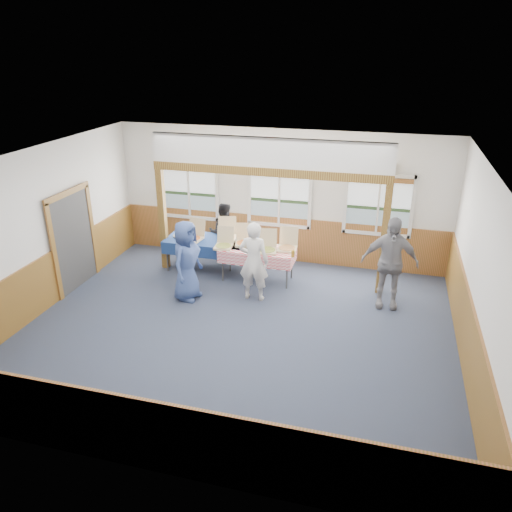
# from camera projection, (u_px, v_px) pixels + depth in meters

# --- Properties ---
(floor) EXTENTS (8.00, 8.00, 0.00)m
(floor) POSITION_uv_depth(u_px,v_px,m) (237.00, 330.00, 9.39)
(floor) COLOR #272F40
(floor) RESTS_ON ground
(ceiling) EXTENTS (8.00, 8.00, 0.00)m
(ceiling) POSITION_uv_depth(u_px,v_px,m) (234.00, 161.00, 8.13)
(ceiling) COLOR white
(ceiling) RESTS_ON wall_back
(wall_back) EXTENTS (8.00, 0.00, 8.00)m
(wall_back) POSITION_uv_depth(u_px,v_px,m) (280.00, 197.00, 11.86)
(wall_back) COLOR silver
(wall_back) RESTS_ON floor
(wall_front) EXTENTS (8.00, 0.00, 8.00)m
(wall_front) POSITION_uv_depth(u_px,v_px,m) (144.00, 366.00, 5.65)
(wall_front) COLOR silver
(wall_front) RESTS_ON floor
(wall_left) EXTENTS (0.00, 8.00, 8.00)m
(wall_left) POSITION_uv_depth(u_px,v_px,m) (40.00, 231.00, 9.72)
(wall_left) COLOR silver
(wall_left) RESTS_ON floor
(wall_right) EXTENTS (0.00, 8.00, 8.00)m
(wall_right) POSITION_uv_depth(u_px,v_px,m) (480.00, 277.00, 7.80)
(wall_right) COLOR silver
(wall_right) RESTS_ON floor
(wainscot_back) EXTENTS (7.98, 0.05, 1.10)m
(wainscot_back) POSITION_uv_depth(u_px,v_px,m) (279.00, 238.00, 12.25)
(wainscot_back) COLOR brown
(wainscot_back) RESTS_ON floor
(wainscot_front) EXTENTS (7.98, 0.05, 1.10)m
(wainscot_front) POSITION_uv_depth(u_px,v_px,m) (153.00, 436.00, 6.09)
(wainscot_front) COLOR brown
(wainscot_front) RESTS_ON floor
(wainscot_left) EXTENTS (0.05, 6.98, 1.10)m
(wainscot_left) POSITION_uv_depth(u_px,v_px,m) (50.00, 279.00, 10.13)
(wainscot_left) COLOR brown
(wainscot_left) RESTS_ON floor
(wainscot_right) EXTENTS (0.05, 6.98, 1.10)m
(wainscot_right) POSITION_uv_depth(u_px,v_px,m) (467.00, 334.00, 8.21)
(wainscot_right) COLOR brown
(wainscot_right) RESTS_ON floor
(cased_opening) EXTENTS (0.06, 1.30, 2.10)m
(cased_opening) POSITION_uv_depth(u_px,v_px,m) (73.00, 241.00, 10.73)
(cased_opening) COLOR #353535
(cased_opening) RESTS_ON wall_left
(window_left) EXTENTS (1.56, 0.10, 1.46)m
(window_left) POSITION_uv_depth(u_px,v_px,m) (189.00, 187.00, 12.35)
(window_left) COLOR silver
(window_left) RESTS_ON wall_back
(window_mid) EXTENTS (1.56, 0.10, 1.46)m
(window_mid) POSITION_uv_depth(u_px,v_px,m) (279.00, 194.00, 11.79)
(window_mid) COLOR silver
(window_mid) RESTS_ON wall_back
(window_right) EXTENTS (1.56, 0.10, 1.46)m
(window_right) POSITION_uv_depth(u_px,v_px,m) (379.00, 202.00, 11.24)
(window_right) COLOR silver
(window_right) RESTS_ON wall_back
(post_left) EXTENTS (0.15, 0.15, 2.40)m
(post_left) POSITION_uv_depth(u_px,v_px,m) (163.00, 220.00, 11.56)
(post_left) COLOR #543212
(post_left) RESTS_ON floor
(post_right) EXTENTS (0.15, 0.15, 2.40)m
(post_right) POSITION_uv_depth(u_px,v_px,m) (384.00, 240.00, 10.35)
(post_right) COLOR #543212
(post_right) RESTS_ON floor
(cross_beam) EXTENTS (5.15, 0.18, 0.18)m
(cross_beam) POSITION_uv_depth(u_px,v_px,m) (268.00, 172.00, 10.45)
(cross_beam) COLOR #543212
(cross_beam) RESTS_ON post_left
(table_left) EXTENTS (2.31, 1.69, 0.76)m
(table_left) POSITION_uv_depth(u_px,v_px,m) (211.00, 241.00, 11.63)
(table_left) COLOR #353535
(table_left) RESTS_ON floor
(table_right) EXTENTS (1.80, 1.27, 0.76)m
(table_right) POSITION_uv_depth(u_px,v_px,m) (257.00, 251.00, 11.11)
(table_right) COLOR #353535
(table_right) RESTS_ON floor
(pizza_box_a) EXTENTS (0.47, 0.55, 0.45)m
(pizza_box_a) POSITION_uv_depth(u_px,v_px,m) (193.00, 237.00, 11.58)
(pizza_box_a) COLOR beige
(pizza_box_a) RESTS_ON table_left
(pizza_box_b) EXTENTS (0.54, 0.61, 0.46)m
(pizza_box_b) POSITION_uv_depth(u_px,v_px,m) (227.00, 236.00, 11.65)
(pizza_box_b) COLOR beige
(pizza_box_b) RESTS_ON table_left
(pizza_box_c) EXTENTS (0.42, 0.50, 0.42)m
(pizza_box_c) POSITION_uv_depth(u_px,v_px,m) (224.00, 244.00, 11.16)
(pizza_box_c) COLOR beige
(pizza_box_c) RESTS_ON table_right
(pizza_box_d) EXTENTS (0.49, 0.56, 0.43)m
(pizza_box_d) POSITION_uv_depth(u_px,v_px,m) (244.00, 241.00, 11.32)
(pizza_box_d) COLOR beige
(pizza_box_d) RESTS_ON table_right
(pizza_box_e) EXTENTS (0.49, 0.56, 0.44)m
(pizza_box_e) POSITION_uv_depth(u_px,v_px,m) (267.00, 248.00, 10.93)
(pizza_box_e) COLOR beige
(pizza_box_e) RESTS_ON table_right
(pizza_box_f) EXTENTS (0.45, 0.53, 0.45)m
(pizza_box_f) POSITION_uv_depth(u_px,v_px,m) (287.00, 246.00, 11.03)
(pizza_box_f) COLOR beige
(pizza_box_f) RESTS_ON table_right
(veggie_tray) EXTENTS (0.38, 0.38, 0.09)m
(veggie_tray) POSITION_uv_depth(u_px,v_px,m) (181.00, 235.00, 11.78)
(veggie_tray) COLOR black
(veggie_tray) RESTS_ON table_left
(drink_glass) EXTENTS (0.07, 0.07, 0.15)m
(drink_glass) POSITION_uv_depth(u_px,v_px,m) (293.00, 254.00, 10.63)
(drink_glass) COLOR #946918
(drink_glass) RESTS_ON table_right
(woman_white) EXTENTS (0.63, 0.43, 1.70)m
(woman_white) POSITION_uv_depth(u_px,v_px,m) (254.00, 261.00, 10.21)
(woman_white) COLOR silver
(woman_white) RESTS_ON floor
(woman_black) EXTENTS (0.82, 0.69, 1.47)m
(woman_black) POSITION_uv_depth(u_px,v_px,m) (224.00, 232.00, 12.11)
(woman_black) COLOR black
(woman_black) RESTS_ON floor
(man_blue) EXTENTS (0.66, 0.90, 1.71)m
(man_blue) POSITION_uv_depth(u_px,v_px,m) (187.00, 261.00, 10.24)
(man_blue) COLOR #354B85
(man_blue) RESTS_ON floor
(person_grey) EXTENTS (1.15, 0.54, 1.91)m
(person_grey) POSITION_uv_depth(u_px,v_px,m) (389.00, 263.00, 9.90)
(person_grey) COLOR gray
(person_grey) RESTS_ON floor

